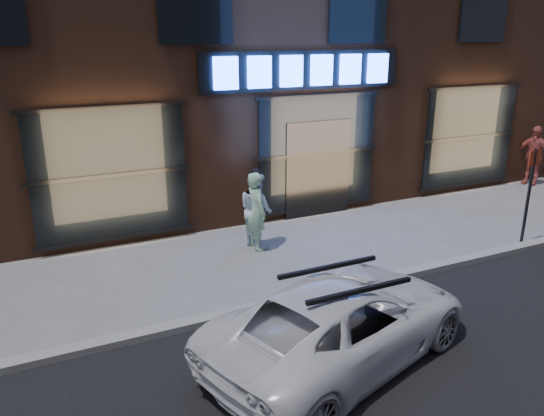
{
  "coord_description": "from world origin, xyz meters",
  "views": [
    {
      "loc": [
        -6.55,
        -7.21,
        4.42
      ],
      "look_at": [
        -2.37,
        1.6,
        1.2
      ],
      "focal_mm": 35.0,
      "sensor_mm": 36.0,
      "label": 1
    }
  ],
  "objects_px": {
    "man_cap": "(256,209)",
    "white_suv": "(342,320)",
    "passerby": "(533,155)",
    "sign_post": "(530,188)",
    "man_bowtie": "(256,211)"
  },
  "relations": [
    {
      "from": "man_bowtie",
      "to": "white_suv",
      "type": "distance_m",
      "value": 4.25
    },
    {
      "from": "white_suv",
      "to": "sign_post",
      "type": "bearing_deg",
      "value": -90.28
    },
    {
      "from": "white_suv",
      "to": "man_bowtie",
      "type": "bearing_deg",
      "value": -25.63
    },
    {
      "from": "man_bowtie",
      "to": "white_suv",
      "type": "bearing_deg",
      "value": 171.22
    },
    {
      "from": "man_bowtie",
      "to": "sign_post",
      "type": "xyz_separation_m",
      "value": [
        5.31,
        -2.31,
        0.45
      ]
    },
    {
      "from": "man_cap",
      "to": "white_suv",
      "type": "height_order",
      "value": "man_cap"
    },
    {
      "from": "man_cap",
      "to": "passerby",
      "type": "relative_size",
      "value": 0.92
    },
    {
      "from": "passerby",
      "to": "sign_post",
      "type": "relative_size",
      "value": 0.84
    },
    {
      "from": "passerby",
      "to": "sign_post",
      "type": "height_order",
      "value": "sign_post"
    },
    {
      "from": "man_bowtie",
      "to": "man_cap",
      "type": "relative_size",
      "value": 1.02
    },
    {
      "from": "man_bowtie",
      "to": "white_suv",
      "type": "height_order",
      "value": "man_bowtie"
    },
    {
      "from": "passerby",
      "to": "white_suv",
      "type": "distance_m",
      "value": 11.56
    },
    {
      "from": "man_cap",
      "to": "sign_post",
      "type": "distance_m",
      "value": 5.82
    },
    {
      "from": "man_cap",
      "to": "passerby",
      "type": "xyz_separation_m",
      "value": [
        9.62,
        0.95,
        0.07
      ]
    },
    {
      "from": "man_cap",
      "to": "white_suv",
      "type": "distance_m",
      "value": 4.44
    }
  ]
}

